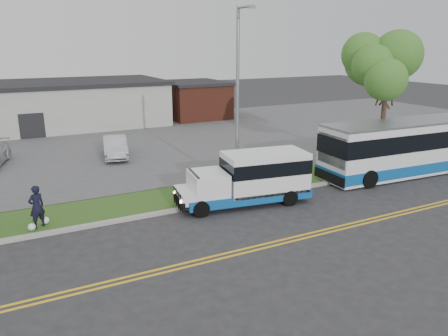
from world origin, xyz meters
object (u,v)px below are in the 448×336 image
streetlight_near (238,94)px  pedestrian (37,207)px  shuttle_bus (253,177)px  transit_bus (410,147)px  tree_east (388,69)px  parked_car_a (115,147)px

streetlight_near → pedestrian: (-10.32, -0.83, -4.18)m
streetlight_near → shuttle_bus: (-0.36, -2.22, -3.86)m
transit_bus → pedestrian: 21.26m
tree_east → streetlight_near: bearing=-178.6°
streetlight_near → parked_car_a: bearing=114.0°
parked_car_a → streetlight_near: bearing=-55.0°
streetlight_near → transit_bus: bearing=-11.0°
shuttle_bus → transit_bus: (11.25, 0.09, 0.30)m
tree_east → pedestrian: 21.96m
streetlight_near → pedestrian: bearing=-175.4°
streetlight_near → parked_car_a: (-4.36, 9.79, -4.39)m
tree_east → transit_bus: 5.13m
shuttle_bus → parked_car_a: 12.67m
transit_bus → parked_car_a: transit_bus is taller
shuttle_bus → transit_bus: size_ratio=0.58×
parked_car_a → transit_bus: bearing=-27.0°
shuttle_bus → transit_bus: transit_bus is taller
tree_east → pedestrian: (-21.32, -1.10, -5.16)m
tree_east → pedestrian: bearing=-177.0°
streetlight_near → pedestrian: streetlight_near is taller
parked_car_a → tree_east: bearing=-20.8°
shuttle_bus → parked_car_a: (-4.00, 12.01, -0.54)m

